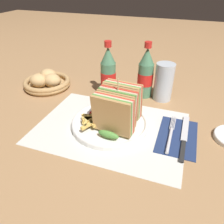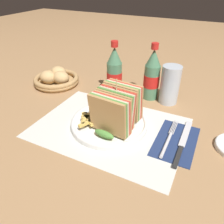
{
  "view_description": "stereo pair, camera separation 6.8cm",
  "coord_description": "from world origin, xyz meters",
  "px_view_note": "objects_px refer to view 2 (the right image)",
  "views": [
    {
      "loc": [
        0.19,
        -0.5,
        0.41
      ],
      "look_at": [
        -0.0,
        0.04,
        0.04
      ],
      "focal_mm": 35.0,
      "sensor_mm": 36.0,
      "label": 1
    },
    {
      "loc": [
        0.26,
        -0.48,
        0.41
      ],
      "look_at": [
        -0.0,
        0.04,
        0.04
      ],
      "focal_mm": 35.0,
      "sensor_mm": 36.0,
      "label": 2
    }
  ],
  "objects_px": {
    "knife": "(183,142)",
    "fork": "(168,141)",
    "coke_bottle_far": "(152,76)",
    "plate_main": "(109,123)",
    "coke_bottle_near": "(114,73)",
    "glass_near": "(170,85)",
    "club_sandwich": "(116,108)",
    "bread_basket": "(56,79)"
  },
  "relations": [
    {
      "from": "club_sandwich",
      "to": "knife",
      "type": "xyz_separation_m",
      "value": [
        0.2,
        0.02,
        -0.07
      ]
    },
    {
      "from": "plate_main",
      "to": "coke_bottle_near",
      "type": "relative_size",
      "value": 1.15
    },
    {
      "from": "club_sandwich",
      "to": "knife",
      "type": "height_order",
      "value": "club_sandwich"
    },
    {
      "from": "coke_bottle_near",
      "to": "coke_bottle_far",
      "type": "distance_m",
      "value": 0.14
    },
    {
      "from": "plate_main",
      "to": "coke_bottle_far",
      "type": "height_order",
      "value": "coke_bottle_far"
    },
    {
      "from": "knife",
      "to": "glass_near",
      "type": "xyz_separation_m",
      "value": [
        -0.1,
        0.22,
        0.06
      ]
    },
    {
      "from": "plate_main",
      "to": "fork",
      "type": "xyz_separation_m",
      "value": [
        0.19,
        -0.0,
        -0.0
      ]
    },
    {
      "from": "fork",
      "to": "coke_bottle_far",
      "type": "distance_m",
      "value": 0.28
    },
    {
      "from": "fork",
      "to": "knife",
      "type": "bearing_deg",
      "value": 21.06
    },
    {
      "from": "plate_main",
      "to": "glass_near",
      "type": "distance_m",
      "value": 0.27
    },
    {
      "from": "coke_bottle_far",
      "to": "bread_basket",
      "type": "bearing_deg",
      "value": -170.91
    },
    {
      "from": "club_sandwich",
      "to": "coke_bottle_near",
      "type": "bearing_deg",
      "value": 117.33
    },
    {
      "from": "knife",
      "to": "coke_bottle_far",
      "type": "relative_size",
      "value": 1.04
    },
    {
      "from": "fork",
      "to": "club_sandwich",
      "type": "bearing_deg",
      "value": -178.73
    },
    {
      "from": "plate_main",
      "to": "bread_basket",
      "type": "bearing_deg",
      "value": 153.37
    },
    {
      "from": "fork",
      "to": "bread_basket",
      "type": "relative_size",
      "value": 0.96
    },
    {
      "from": "club_sandwich",
      "to": "glass_near",
      "type": "distance_m",
      "value": 0.26
    },
    {
      "from": "club_sandwich",
      "to": "glass_near",
      "type": "bearing_deg",
      "value": 67.17
    },
    {
      "from": "club_sandwich",
      "to": "coke_bottle_far",
      "type": "height_order",
      "value": "coke_bottle_far"
    },
    {
      "from": "fork",
      "to": "coke_bottle_far",
      "type": "height_order",
      "value": "coke_bottle_far"
    },
    {
      "from": "coke_bottle_near",
      "to": "coke_bottle_far",
      "type": "bearing_deg",
      "value": 15.37
    },
    {
      "from": "fork",
      "to": "coke_bottle_near",
      "type": "bearing_deg",
      "value": 142.84
    },
    {
      "from": "knife",
      "to": "fork",
      "type": "bearing_deg",
      "value": -158.94
    },
    {
      "from": "club_sandwich",
      "to": "glass_near",
      "type": "relative_size",
      "value": 1.2
    },
    {
      "from": "coke_bottle_far",
      "to": "fork",
      "type": "bearing_deg",
      "value": -61.16
    },
    {
      "from": "club_sandwich",
      "to": "coke_bottle_near",
      "type": "height_order",
      "value": "coke_bottle_near"
    },
    {
      "from": "plate_main",
      "to": "knife",
      "type": "bearing_deg",
      "value": 3.52
    },
    {
      "from": "glass_near",
      "to": "club_sandwich",
      "type": "bearing_deg",
      "value": -112.83
    },
    {
      "from": "plate_main",
      "to": "coke_bottle_far",
      "type": "relative_size",
      "value": 1.15
    },
    {
      "from": "club_sandwich",
      "to": "bread_basket",
      "type": "height_order",
      "value": "club_sandwich"
    },
    {
      "from": "plate_main",
      "to": "club_sandwich",
      "type": "xyz_separation_m",
      "value": [
        0.03,
        -0.01,
        0.06
      ]
    },
    {
      "from": "plate_main",
      "to": "bread_basket",
      "type": "xyz_separation_m",
      "value": [
        -0.34,
        0.17,
        0.01
      ]
    },
    {
      "from": "plate_main",
      "to": "coke_bottle_near",
      "type": "xyz_separation_m",
      "value": [
        -0.08,
        0.2,
        0.08
      ]
    },
    {
      "from": "club_sandwich",
      "to": "knife",
      "type": "bearing_deg",
      "value": 5.52
    },
    {
      "from": "fork",
      "to": "plate_main",
      "type": "bearing_deg",
      "value": 179.42
    },
    {
      "from": "knife",
      "to": "bread_basket",
      "type": "height_order",
      "value": "bread_basket"
    },
    {
      "from": "knife",
      "to": "coke_bottle_near",
      "type": "bearing_deg",
      "value": 148.55
    },
    {
      "from": "coke_bottle_far",
      "to": "club_sandwich",
      "type": "bearing_deg",
      "value": -97.02
    },
    {
      "from": "club_sandwich",
      "to": "knife",
      "type": "distance_m",
      "value": 0.21
    },
    {
      "from": "glass_near",
      "to": "bread_basket",
      "type": "bearing_deg",
      "value": -172.66
    },
    {
      "from": "knife",
      "to": "coke_bottle_far",
      "type": "distance_m",
      "value": 0.29
    },
    {
      "from": "plate_main",
      "to": "glass_near",
      "type": "xyz_separation_m",
      "value": [
        0.13,
        0.23,
        0.06
      ]
    }
  ]
}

